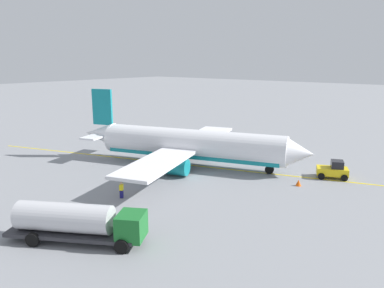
{
  "coord_description": "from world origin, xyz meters",
  "views": [
    {
      "loc": [
        30.8,
        -38.17,
        14.07
      ],
      "look_at": [
        0.0,
        0.0,
        3.0
      ],
      "focal_mm": 34.91,
      "sensor_mm": 36.0,
      "label": 1
    }
  ],
  "objects_px": {
    "pushback_tug": "(333,170)",
    "safety_cone_nose": "(298,183)",
    "airplane": "(189,145)",
    "fuel_tanker": "(77,221)",
    "refueling_worker": "(121,190)"
  },
  "relations": [
    {
      "from": "pushback_tug",
      "to": "safety_cone_nose",
      "type": "xyz_separation_m",
      "value": [
        -2.07,
        -5.41,
        -0.65
      ]
    },
    {
      "from": "airplane",
      "to": "fuel_tanker",
      "type": "distance_m",
      "value": 23.71
    },
    {
      "from": "refueling_worker",
      "to": "safety_cone_nose",
      "type": "xyz_separation_m",
      "value": [
        12.84,
        15.22,
        -0.47
      ]
    },
    {
      "from": "airplane",
      "to": "refueling_worker",
      "type": "distance_m",
      "value": 14.33
    },
    {
      "from": "airplane",
      "to": "safety_cone_nose",
      "type": "relative_size",
      "value": 45.5
    },
    {
      "from": "airplane",
      "to": "pushback_tug",
      "type": "relative_size",
      "value": 7.91
    },
    {
      "from": "airplane",
      "to": "safety_cone_nose",
      "type": "height_order",
      "value": "airplane"
    },
    {
      "from": "safety_cone_nose",
      "to": "pushback_tug",
      "type": "bearing_deg",
      "value": 69.06
    },
    {
      "from": "fuel_tanker",
      "to": "safety_cone_nose",
      "type": "height_order",
      "value": "fuel_tanker"
    },
    {
      "from": "fuel_tanker",
      "to": "airplane",
      "type": "bearing_deg",
      "value": 107.61
    },
    {
      "from": "airplane",
      "to": "refueling_worker",
      "type": "relative_size",
      "value": 18.98
    },
    {
      "from": "pushback_tug",
      "to": "refueling_worker",
      "type": "xyz_separation_m",
      "value": [
        -14.9,
        -20.63,
        -0.19
      ]
    },
    {
      "from": "fuel_tanker",
      "to": "refueling_worker",
      "type": "relative_size",
      "value": 6.33
    },
    {
      "from": "airplane",
      "to": "safety_cone_nose",
      "type": "xyz_separation_m",
      "value": [
        15.22,
        1.23,
        -2.45
      ]
    },
    {
      "from": "refueling_worker",
      "to": "pushback_tug",
      "type": "bearing_deg",
      "value": 54.15
    }
  ]
}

